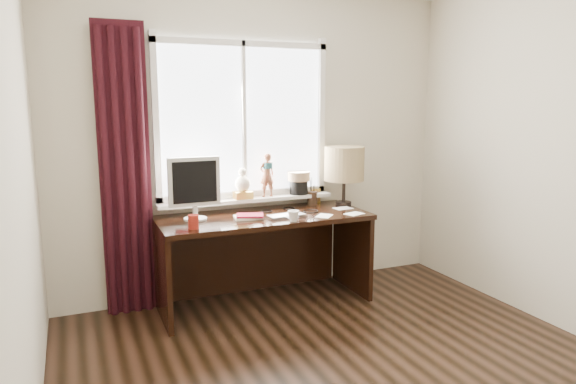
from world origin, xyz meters
name	(u,v)px	position (x,y,z in m)	size (l,w,h in m)	color
wall_back	(259,143)	(0.00, 2.00, 1.30)	(3.50, 2.60, 0.00)	beige
wall_left	(4,198)	(-1.75, 0.00, 1.30)	(4.00, 2.60, 0.00)	beige
laptop	(287,216)	(0.04, 1.50, 0.76)	(0.30, 0.19, 0.02)	silver
mug	(293,216)	(0.03, 1.34, 0.80)	(0.09, 0.08, 0.09)	white
red_cup	(193,222)	(-0.72, 1.41, 0.80)	(0.08, 0.08, 0.10)	maroon
window	(247,143)	(-0.13, 1.95, 1.31)	(1.52, 0.20, 1.40)	white
curtain	(125,173)	(-1.13, 1.91, 1.12)	(0.38, 0.09, 2.25)	black
desk	(260,241)	(-0.10, 1.73, 0.51)	(1.70, 0.70, 0.75)	black
monitor	(194,185)	(-0.65, 1.69, 1.03)	(0.40, 0.18, 0.49)	beige
notebook_stack	(249,217)	(-0.25, 1.57, 0.77)	(0.25, 0.21, 0.03)	beige
brush_holder	(312,198)	(0.44, 1.86, 0.81)	(0.09, 0.09, 0.25)	black
icon_frame	(316,196)	(0.51, 1.91, 0.81)	(0.10, 0.04, 0.13)	gold
table_lamp	(344,164)	(0.70, 1.75, 1.11)	(0.35, 0.35, 0.52)	black
loose_papers	(341,213)	(0.52, 1.47, 0.75)	(0.46, 0.36, 0.00)	white
desk_cables	(293,210)	(0.18, 1.70, 0.75)	(0.50, 0.32, 0.01)	black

